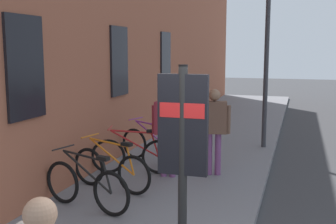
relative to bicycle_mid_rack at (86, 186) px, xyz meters
name	(u,v)px	position (x,y,z in m)	size (l,w,h in m)	color
ground	(317,172)	(3.74, -3.64, -0.51)	(60.00, 60.00, 0.00)	#38383A
sidewalk_pavement	(213,142)	(5.74, -0.89, -0.45)	(24.00, 3.50, 0.12)	slate
bicycle_mid_rack	(86,186)	(0.00, 0.00, 0.00)	(0.60, 1.73, 0.97)	black
bicycle_end_of_row	(111,169)	(0.99, 0.03, 0.00)	(0.59, 1.73, 0.97)	black
bicycle_nearest_sign	(134,155)	(2.06, 0.02, 0.00)	(0.62, 1.72, 0.97)	black
bicycle_beside_lamp	(152,145)	(3.01, -0.04, 0.00)	(0.69, 1.70, 0.97)	black
transit_info_sign	(183,139)	(-1.47, -2.01, 1.21)	(0.10, 0.55, 2.40)	black
pedestrian_crossing_street	(214,123)	(2.49, -1.56, 0.69)	(0.35, 0.66, 1.77)	#723F72
pedestrian_near_bus	(168,124)	(2.08, -0.71, 0.69)	(0.28, 0.67, 1.77)	#723F72
street_lamp	(268,27)	(5.32, -2.34, 2.72)	(0.28, 0.28, 5.26)	#333338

